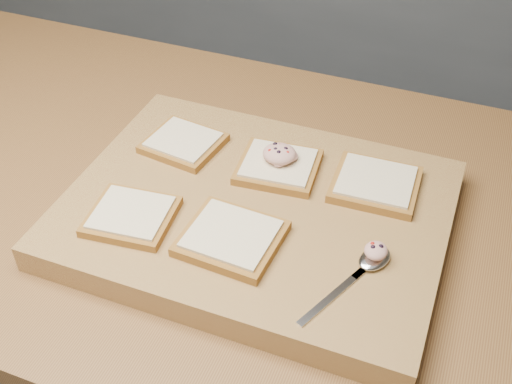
% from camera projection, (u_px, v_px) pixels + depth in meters
% --- Properties ---
extents(island_counter, '(2.00, 0.80, 0.90)m').
position_uv_depth(island_counter, '(236.00, 357.00, 1.30)').
color(island_counter, slate).
rests_on(island_counter, ground).
extents(back_counter, '(3.60, 0.62, 0.94)m').
position_uv_depth(back_counter, '(390.00, 39.00, 2.30)').
color(back_counter, slate).
rests_on(back_counter, ground).
extents(cutting_board, '(0.54, 0.41, 0.04)m').
position_uv_depth(cutting_board, '(256.00, 213.00, 0.94)').
color(cutting_board, '#9F8144').
rests_on(cutting_board, island_counter).
extents(bread_far_left, '(0.13, 0.12, 0.02)m').
position_uv_depth(bread_far_left, '(183.00, 143.00, 1.02)').
color(bread_far_left, olive).
rests_on(bread_far_left, cutting_board).
extents(bread_far_center, '(0.13, 0.12, 0.02)m').
position_uv_depth(bread_far_center, '(278.00, 166.00, 0.98)').
color(bread_far_center, olive).
rests_on(bread_far_center, cutting_board).
extents(bread_far_right, '(0.13, 0.12, 0.02)m').
position_uv_depth(bread_far_right, '(376.00, 184.00, 0.95)').
color(bread_far_right, olive).
rests_on(bread_far_right, cutting_board).
extents(bread_near_left, '(0.13, 0.12, 0.02)m').
position_uv_depth(bread_near_left, '(131.00, 216.00, 0.90)').
color(bread_near_left, olive).
rests_on(bread_near_left, cutting_board).
extents(bread_near_center, '(0.13, 0.12, 0.02)m').
position_uv_depth(bread_near_center, '(231.00, 238.00, 0.86)').
color(bread_near_center, olive).
rests_on(bread_near_center, cutting_board).
extents(tuna_salad_dollop, '(0.05, 0.05, 0.02)m').
position_uv_depth(tuna_salad_dollop, '(279.00, 154.00, 0.97)').
color(tuna_salad_dollop, '#DEA48E').
rests_on(tuna_salad_dollop, bread_far_center).
extents(spoon, '(0.09, 0.17, 0.01)m').
position_uv_depth(spoon, '(369.00, 264.00, 0.83)').
color(spoon, silver).
rests_on(spoon, cutting_board).
extents(spoon_salad, '(0.03, 0.03, 0.02)m').
position_uv_depth(spoon_salad, '(376.00, 251.00, 0.83)').
color(spoon_salad, '#DEA48E').
rests_on(spoon_salad, spoon).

